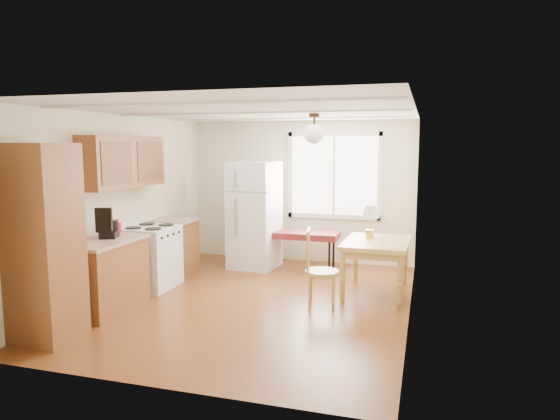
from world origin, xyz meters
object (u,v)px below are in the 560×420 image
at_px(dining_table, 376,248).
at_px(chair, 315,263).
at_px(bench, 298,235).
at_px(refrigerator, 254,215).

xyz_separation_m(dining_table, chair, (-0.70, -0.85, -0.07)).
relative_size(dining_table, chair, 1.22).
bearing_deg(dining_table, bench, 146.58).
bearing_deg(chair, refrigerator, 119.83).
bearing_deg(bench, dining_table, -34.99).
bearing_deg(bench, refrigerator, -172.83).
bearing_deg(dining_table, chair, -127.57).
xyz_separation_m(bench, dining_table, (1.40, -0.99, 0.07)).
height_order(refrigerator, bench, refrigerator).
bearing_deg(chair, dining_table, 41.08).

